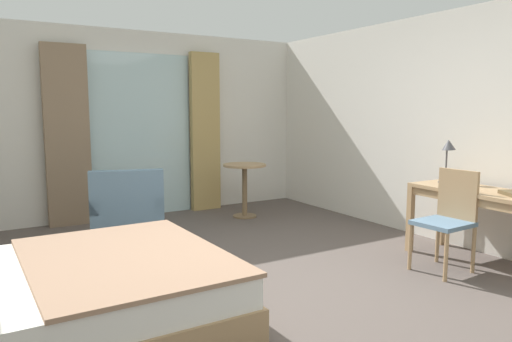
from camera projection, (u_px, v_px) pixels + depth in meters
name	position (u px, v px, depth m)	size (l,w,h in m)	color
ground	(257.00, 299.00, 3.93)	(5.85, 7.34, 0.10)	#564C47
wall_back	(130.00, 124.00, 6.66)	(5.45, 0.12, 2.56)	silver
wall_right	(470.00, 129.00, 5.12)	(0.12, 6.94, 2.56)	silver
balcony_glass_door	(139.00, 136.00, 6.67)	(1.48, 0.02, 2.25)	silver
curtain_panel_left	(67.00, 136.00, 6.08)	(0.54, 0.10, 2.30)	#897056
curtain_panel_right	(205.00, 132.00, 7.07)	(0.44, 0.10, 2.30)	tan
bed	(67.00, 296.00, 3.20)	(2.04, 1.76, 1.02)	tan
writing_desk	(481.00, 199.00, 4.59)	(0.59, 1.33, 0.73)	tan
desk_chair	(449.00, 215.00, 4.44)	(0.47, 0.44, 0.94)	slate
desk_lamp	(448.00, 151.00, 4.95)	(0.15, 0.15, 0.46)	#4C4C51
armchair_by_window	(128.00, 214.00, 5.28)	(0.92, 0.87, 0.86)	slate
round_cafe_table	(245.00, 179.00, 6.63)	(0.59, 0.59, 0.74)	tan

